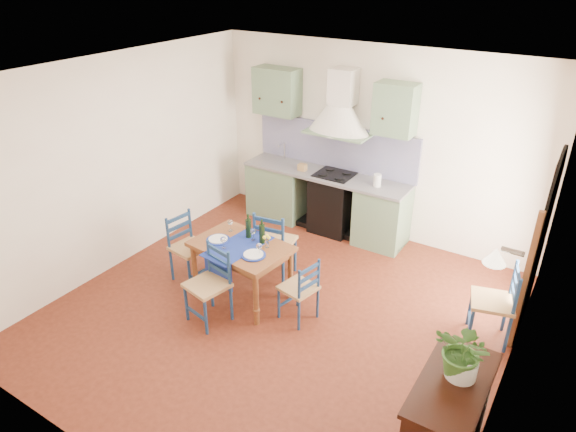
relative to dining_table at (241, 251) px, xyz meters
The scene contains 13 objects.
floor 0.87m from the dining_table, ahead, with size 5.00×5.00×0.00m, color #4A1B0F.
back_wall 2.29m from the dining_table, 87.27° to the left, with size 5.00×0.96×2.80m.
right_wall 3.16m from the dining_table, ahead, with size 0.26×5.00×2.80m.
left_wall 2.06m from the dining_table, behind, with size 0.04×5.00×2.80m, color white.
ceiling 2.23m from the dining_table, ahead, with size 5.00×5.00×0.01m, color white.
dining_table is the anchor object (origin of this frame).
chair_near 0.59m from the dining_table, 93.68° to the right, with size 0.51×0.51×0.92m.
chair_far 0.60m from the dining_table, 80.68° to the left, with size 0.52×0.52×0.98m.
chair_left 0.85m from the dining_table, behind, with size 0.48×0.48×0.91m.
chair_right 0.87m from the dining_table, ahead, with size 0.44×0.44×0.80m.
chair_spare 2.93m from the dining_table, 16.26° to the left, with size 0.54×0.54×0.94m.
sideboard 3.03m from the dining_table, 20.48° to the right, with size 0.50×1.05×0.94m.
potted_plant 3.06m from the dining_table, 18.73° to the right, with size 0.43×0.37×0.47m, color #396B28.
Camera 1 is at (2.75, -4.16, 3.84)m, focal length 32.00 mm.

